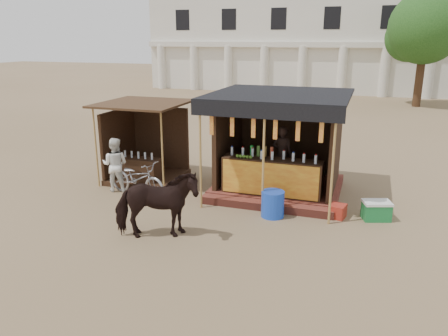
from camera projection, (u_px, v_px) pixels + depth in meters
name	position (u px, v px, depth m)	size (l,w,h in m)	color
ground	(201.00, 235.00, 9.60)	(120.00, 120.00, 0.00)	#846B4C
main_stall	(279.00, 157.00, 12.05)	(3.60, 3.61, 2.78)	brown
secondary_stall	(143.00, 152.00, 13.27)	(2.40, 2.40, 2.38)	#351F13
cow	(156.00, 205.00, 9.28)	(0.82, 1.80, 1.52)	black
motorbike	(137.00, 178.00, 11.92)	(0.66, 1.88, 0.99)	#9EA0A7
bystander	(115.00, 165.00, 12.23)	(0.75, 0.58, 1.53)	white
blue_barrel	(273.00, 204.00, 10.54)	(0.55, 0.55, 0.64)	blue
red_crate	(338.00, 211.00, 10.52)	(0.36, 0.39, 0.33)	maroon
cooler	(376.00, 210.00, 10.39)	(0.75, 0.62, 0.46)	#1A7737
background_building	(310.00, 41.00, 36.27)	(26.00, 7.45, 8.18)	silver
tree	(422.00, 30.00, 26.60)	(4.50, 4.40, 7.00)	#382314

